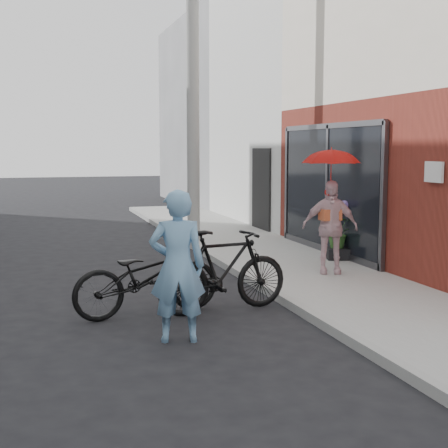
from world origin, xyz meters
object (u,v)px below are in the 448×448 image
utility_pole (193,86)px  bike_right (223,271)px  officer (177,266)px  bike_left (147,276)px  planter (338,253)px  kimono_woman (330,227)px

utility_pole → bike_right: size_ratio=3.80×
bike_right → officer: bearing=132.9°
bike_right → bike_left: bearing=74.8°
officer → planter: size_ratio=4.31×
bike_left → planter: bike_left is taller
bike_left → planter: (3.99, 2.36, -0.29)m
utility_pole → bike_right: bearing=-100.8°
officer → bike_right: (0.86, 1.06, -0.30)m
officer → planter: officer is taller
officer → bike_right: bearing=-118.0°
officer → kimono_woman: (3.12, 2.44, 0.02)m
kimono_woman → planter: 1.48m
utility_pole → kimono_woman: (1.16, -4.35, -2.62)m
utility_pole → bike_left: size_ratio=3.56×
bike_right → planter: bearing=-58.0°
bike_right → kimono_woman: bearing=-66.2°
bike_right → planter: 3.91m
bike_left → bike_right: size_ratio=1.07×
bike_left → bike_right: 1.00m
utility_pole → planter: bearing=-59.7°
utility_pole → bike_right: utility_pole is taller
bike_right → kimono_woman: 2.67m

